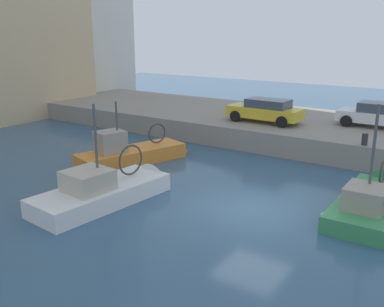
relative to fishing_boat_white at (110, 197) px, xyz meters
name	(u,v)px	position (x,y,z in m)	size (l,w,h in m)	color
water_surface	(254,211)	(2.20, -5.11, -0.13)	(80.00, 80.00, 0.00)	#335675
quay_wall	(345,135)	(13.70, -5.11, 0.47)	(9.00, 56.00, 1.20)	gray
fishing_boat_white	(110,197)	(0.00, 0.00, 0.00)	(6.41, 2.71, 4.77)	white
fishing_boat_green	(373,206)	(4.82, -8.67, -0.02)	(6.22, 2.37, 5.01)	#388951
fishing_boat_orange	(136,159)	(4.45, 2.57, 0.01)	(6.48, 3.39, 3.92)	orange
parked_car_yellow	(265,110)	(11.77, -0.98, 1.78)	(1.88, 4.34, 1.37)	gold
parked_car_white	(377,115)	(14.03, -6.65, 1.78)	(1.85, 3.98, 1.37)	silver
mooring_bollard_north	(365,139)	(9.55, -7.11, 1.35)	(0.28, 0.28, 0.55)	#2D2D33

